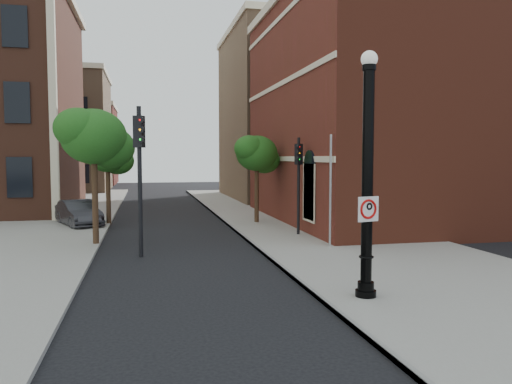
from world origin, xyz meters
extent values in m
plane|color=black|center=(0.00, 0.00, 0.00)|extent=(120.00, 120.00, 0.00)
cube|color=gray|center=(6.00, 10.00, 0.06)|extent=(8.00, 60.00, 0.12)
cube|color=gray|center=(-9.00, 18.00, 0.06)|extent=(10.00, 50.00, 0.12)
cube|color=gray|center=(2.05, 10.00, 0.07)|extent=(0.10, 60.00, 0.14)
cube|color=maroon|center=(16.00, 14.00, 6.00)|extent=(22.00, 16.00, 12.00)
cube|color=beige|center=(16.00, 14.00, 12.25)|extent=(22.30, 16.30, 0.50)
cube|color=black|center=(4.96, 9.00, 2.00)|extent=(0.08, 1.40, 2.40)
cube|color=beige|center=(4.97, 14.00, 3.50)|extent=(0.06, 16.00, 0.25)
cube|color=beige|center=(4.97, 14.00, 7.50)|extent=(0.06, 16.00, 0.25)
cube|color=beige|center=(4.97, 14.00, 11.00)|extent=(0.06, 16.00, 0.25)
cube|color=beige|center=(-7.00, 17.00, 7.00)|extent=(0.40, 0.40, 14.00)
cube|color=#8B684C|center=(-12.00, 44.00, 6.00)|extent=(12.00, 12.00, 12.00)
cube|color=maroon|center=(-12.00, 58.00, 5.00)|extent=(12.00, 12.00, 10.00)
cube|color=#8B684C|center=(16.00, 30.00, 7.00)|extent=(22.00, 14.00, 14.00)
cylinder|color=black|center=(3.15, -0.77, 0.14)|extent=(0.52, 0.52, 0.28)
cylinder|color=black|center=(3.15, -0.77, 0.37)|extent=(0.41, 0.41, 0.23)
cylinder|color=black|center=(3.15, -0.77, 2.97)|extent=(0.28, 0.28, 5.39)
torus|color=black|center=(3.15, -0.77, 1.11)|extent=(0.37, 0.37, 0.06)
cylinder|color=black|center=(3.15, -0.77, 5.74)|extent=(0.33, 0.33, 0.14)
sphere|color=silver|center=(3.15, -0.77, 5.95)|extent=(0.41, 0.41, 0.41)
cube|color=white|center=(3.11, -0.92, 2.32)|extent=(0.60, 0.17, 0.61)
cube|color=black|center=(3.11, -0.92, 2.60)|extent=(0.60, 0.15, 0.05)
cube|color=black|center=(3.11, -0.92, 2.04)|extent=(0.60, 0.15, 0.05)
cube|color=black|center=(2.84, -0.99, 2.32)|extent=(0.05, 0.02, 0.61)
cube|color=black|center=(3.39, -0.85, 2.32)|extent=(0.05, 0.02, 0.61)
torus|color=#BC0907|center=(3.11, -0.92, 2.32)|extent=(0.49, 0.18, 0.49)
cube|color=#BC0907|center=(3.11, -0.92, 2.32)|extent=(0.34, 0.09, 0.35)
cube|color=black|center=(3.06, -0.94, 2.32)|extent=(0.06, 0.02, 0.29)
torus|color=black|center=(3.14, -0.92, 2.39)|extent=(0.20, 0.10, 0.19)
cylinder|color=black|center=(3.11, -0.92, 2.60)|extent=(0.03, 0.03, 0.03)
imported|color=#29292D|center=(-5.57, 14.92, 0.69)|extent=(2.92, 4.42, 1.38)
cylinder|color=black|center=(-2.36, 6.12, 2.69)|extent=(0.16, 0.16, 5.38)
cube|color=black|center=(-2.36, 6.12, 4.48)|extent=(0.43, 0.42, 1.12)
sphere|color=#E50505|center=(-2.29, 5.95, 4.87)|extent=(0.20, 0.20, 0.20)
sphere|color=#FF8C00|center=(-2.29, 5.95, 4.54)|extent=(0.20, 0.20, 0.20)
sphere|color=#00E519|center=(-2.29, 5.95, 4.20)|extent=(0.20, 0.20, 0.20)
cylinder|color=black|center=(4.54, 9.26, 2.23)|extent=(0.13, 0.13, 4.46)
cube|color=black|center=(4.54, 9.26, 3.71)|extent=(0.35, 0.34, 0.93)
sphere|color=#E50505|center=(4.49, 9.12, 4.04)|extent=(0.17, 0.17, 0.17)
sphere|color=#FF8C00|center=(4.49, 9.12, 3.76)|extent=(0.17, 0.17, 0.17)
sphere|color=#00E519|center=(4.49, 9.12, 3.48)|extent=(0.17, 0.17, 0.17)
cylinder|color=#999999|center=(4.80, 6.01, 2.23)|extent=(0.09, 0.09, 4.46)
cylinder|color=black|center=(-4.14, 8.68, 2.05)|extent=(0.24, 0.24, 4.11)
ellipsoid|color=#1C4B14|center=(-4.14, 8.68, 4.40)|extent=(2.58, 2.58, 2.19)
ellipsoid|color=#1C4B14|center=(-3.56, 9.15, 3.99)|extent=(1.99, 1.99, 1.70)
ellipsoid|color=#1C4B14|center=(-4.67, 8.33, 4.69)|extent=(1.88, 1.88, 1.60)
cylinder|color=black|center=(-4.08, 15.04, 1.74)|extent=(0.24, 0.24, 3.48)
ellipsoid|color=#1C4B14|center=(-4.08, 15.04, 3.73)|extent=(2.19, 2.19, 1.86)
ellipsoid|color=#1C4B14|center=(-3.58, 15.43, 3.38)|extent=(1.69, 1.69, 1.44)
ellipsoid|color=#1C4B14|center=(-4.52, 14.74, 3.98)|extent=(1.59, 1.59, 1.35)
cylinder|color=black|center=(3.63, 13.82, 1.77)|extent=(0.24, 0.24, 3.54)
ellipsoid|color=#1C4B14|center=(3.63, 13.82, 3.79)|extent=(2.22, 2.22, 1.89)
ellipsoid|color=#1C4B14|center=(4.14, 14.22, 3.44)|extent=(1.72, 1.72, 1.46)
ellipsoid|color=#1C4B14|center=(3.18, 13.52, 4.04)|extent=(1.62, 1.62, 1.37)
camera|label=1|loc=(-2.17, -12.09, 3.58)|focal=35.00mm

